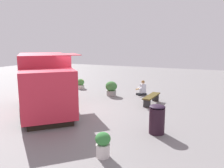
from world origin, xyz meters
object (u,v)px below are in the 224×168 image
object	(u,v)px
planter_flowering_far	(81,84)
planter_flowering_side	(103,144)
food_truck	(45,84)
person_customer	(142,89)
planter_flowering_near	(111,88)
plaza_bench	(152,97)
trash_bin	(157,119)

from	to	relation	value
planter_flowering_far	planter_flowering_side	size ratio (longest dim) A/B	0.95
food_truck	person_customer	bearing A→B (deg)	-122.22
planter_flowering_near	planter_flowering_side	size ratio (longest dim) A/B	1.23
food_truck	planter_flowering_side	bearing A→B (deg)	147.83
planter_flowering_side	plaza_bench	world-z (taller)	planter_flowering_side
food_truck	planter_flowering_side	xyz separation A→B (m)	(-4.34, 2.73, -0.85)
planter_flowering_far	plaza_bench	xyz separation A→B (m)	(-5.46, 1.91, 0.02)
planter_flowering_near	trash_bin	size ratio (longest dim) A/B	0.86
food_truck	plaza_bench	size ratio (longest dim) A/B	2.86
planter_flowering_side	plaza_bench	size ratio (longest dim) A/B	0.40
person_customer	planter_flowering_far	bearing A→B (deg)	-1.51
planter_flowering_side	plaza_bench	distance (m)	5.80
person_customer	planter_flowering_near	bearing A→B (deg)	31.26
planter_flowering_far	planter_flowering_side	distance (m)	9.59
person_customer	planter_flowering_far	distance (m)	4.42
planter_flowering_far	planter_flowering_side	bearing A→B (deg)	126.51
person_customer	plaza_bench	distance (m)	2.08
food_truck	planter_flowering_near	xyz separation A→B (m)	(-1.47, -3.89, -0.76)
food_truck	trash_bin	distance (m)	5.33
planter_flowering_far	planter_flowering_side	xyz separation A→B (m)	(-5.70, 7.70, 0.05)
trash_bin	planter_flowering_near	bearing A→B (deg)	-49.50
planter_flowering_side	trash_bin	xyz separation A→B (m)	(-0.91, -2.20, 0.13)
person_customer	planter_flowering_near	distance (m)	1.86
plaza_bench	planter_flowering_near	bearing A→B (deg)	-17.61
planter_flowering_near	planter_flowering_far	world-z (taller)	planter_flowering_near
planter_flowering_near	plaza_bench	distance (m)	2.76
planter_flowering_side	trash_bin	world-z (taller)	trash_bin
person_customer	trash_bin	xyz separation A→B (m)	(-2.19, 5.39, 0.17)
planter_flowering_side	plaza_bench	xyz separation A→B (m)	(0.24, -5.79, -0.03)
plaza_bench	planter_flowering_far	bearing A→B (deg)	-19.33
planter_flowering_near	planter_flowering_side	xyz separation A→B (m)	(-2.87, 6.62, -0.08)
planter_flowering_near	plaza_bench	world-z (taller)	planter_flowering_near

